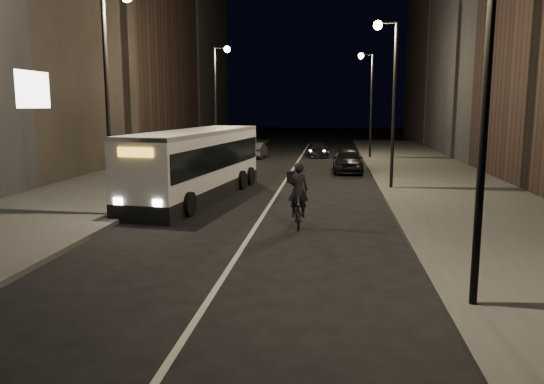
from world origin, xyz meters
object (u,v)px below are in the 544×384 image
(streetlight_left_far, at_px, (219,89))
(streetlight_right_near, at_px, (475,45))
(streetlight_left_near, at_px, (113,74))
(car_far, at_px, (318,150))
(cyclist_on_bicycle, at_px, (298,205))
(city_bus, at_px, (197,161))
(car_near, at_px, (348,160))
(car_mid, at_px, (256,150))
(streetlight_right_mid, at_px, (389,82))
(streetlight_right_far, at_px, (368,91))

(streetlight_left_far, bearing_deg, streetlight_right_near, -67.70)
(streetlight_left_near, height_order, car_far, streetlight_left_near)
(streetlight_left_far, height_order, cyclist_on_bicycle, streetlight_left_far)
(city_bus, distance_m, car_far, 21.43)
(car_near, bearing_deg, car_far, 100.55)
(cyclist_on_bicycle, relative_size, car_mid, 0.60)
(car_near, bearing_deg, cyclist_on_bicycle, -98.88)
(streetlight_left_far, bearing_deg, city_bus, -82.22)
(streetlight_right_near, relative_size, streetlight_right_mid, 1.00)
(streetlight_left_near, xyz_separation_m, car_near, (8.93, 15.18, -4.59))
(streetlight_right_near, height_order, cyclist_on_bicycle, streetlight_right_near)
(streetlight_left_far, bearing_deg, car_near, -17.51)
(streetlight_right_near, bearing_deg, car_far, 96.64)
(streetlight_right_near, distance_m, car_near, 23.69)
(streetlight_right_near, distance_m, streetlight_right_far, 32.00)
(cyclist_on_bicycle, relative_size, car_far, 0.59)
(streetlight_right_near, relative_size, car_near, 1.79)
(car_near, bearing_deg, city_bus, -125.66)
(streetlight_left_far, bearing_deg, car_far, 48.36)
(streetlight_left_near, bearing_deg, streetlight_right_near, -36.88)
(streetlight_right_mid, bearing_deg, streetlight_right_near, -90.00)
(streetlight_right_far, height_order, cyclist_on_bicycle, streetlight_right_far)
(streetlight_right_near, xyz_separation_m, streetlight_right_mid, (0.00, 16.00, 0.00))
(streetlight_right_near, height_order, car_far, streetlight_right_near)
(streetlight_right_far, relative_size, streetlight_left_near, 1.00)
(streetlight_right_mid, relative_size, cyclist_on_bicycle, 3.53)
(streetlight_left_near, bearing_deg, streetlight_right_far, 66.04)
(streetlight_right_mid, bearing_deg, streetlight_right_far, 90.00)
(car_near, bearing_deg, streetlight_left_near, -121.75)
(car_mid, bearing_deg, streetlight_left_near, 88.00)
(streetlight_left_near, bearing_deg, cyclist_on_bicycle, -5.80)
(streetlight_left_near, relative_size, car_near, 1.79)
(streetlight_right_mid, xyz_separation_m, city_bus, (-8.86, -3.23, -3.66))
(streetlight_left_near, height_order, cyclist_on_bicycle, streetlight_left_near)
(streetlight_right_far, bearing_deg, streetlight_right_near, -90.00)
(car_far, bearing_deg, streetlight_right_mid, -82.83)
(streetlight_right_near, bearing_deg, car_near, 94.27)
(streetlight_right_near, height_order, streetlight_left_far, same)
(car_mid, bearing_deg, streetlight_right_near, 107.76)
(streetlight_left_far, distance_m, cyclist_on_bicycle, 20.42)
(streetlight_left_near, distance_m, cyclist_on_bicycle, 8.25)
(streetlight_left_far, distance_m, car_mid, 7.82)
(streetlight_left_near, relative_size, city_bus, 0.69)
(streetlight_right_near, relative_size, cyclist_on_bicycle, 3.53)
(cyclist_on_bicycle, bearing_deg, car_mid, 95.98)
(streetlight_right_mid, relative_size, streetlight_right_far, 1.00)
(streetlight_right_near, height_order, city_bus, streetlight_right_near)
(streetlight_left_far, relative_size, car_mid, 2.12)
(streetlight_left_near, bearing_deg, streetlight_left_far, 90.00)
(car_near, height_order, car_mid, car_near)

